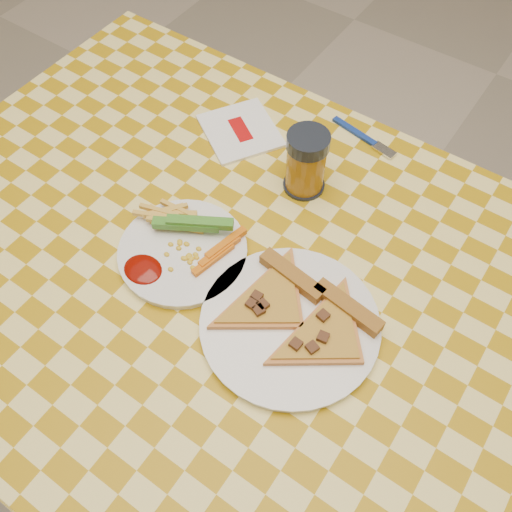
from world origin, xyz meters
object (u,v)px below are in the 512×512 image
object	(u,v)px
plate_left	(183,253)
plate_right	(290,325)
table	(246,303)
drink_glass	(306,163)

from	to	relation	value
plate_left	plate_right	xyz separation A→B (m)	(0.21, -0.01, 0.00)
table	drink_glass	world-z (taller)	drink_glass
table	plate_right	xyz separation A→B (m)	(0.10, -0.03, 0.08)
plate_right	drink_glass	world-z (taller)	drink_glass
plate_left	plate_right	distance (m)	0.21
table	plate_right	distance (m)	0.13
table	plate_left	world-z (taller)	plate_left
drink_glass	plate_left	bearing A→B (deg)	-109.29
table	plate_left	xyz separation A→B (m)	(-0.11, -0.02, 0.08)
table	plate_left	bearing A→B (deg)	-170.93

